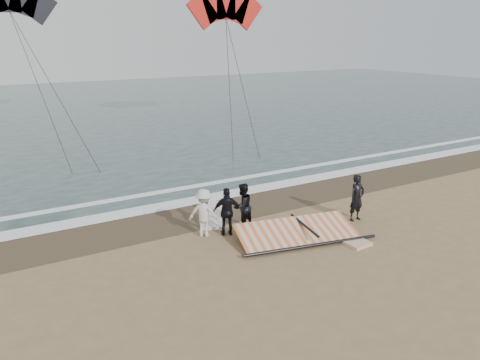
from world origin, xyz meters
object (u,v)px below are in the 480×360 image
object	(u,v)px
board_white	(335,233)
board_cream	(215,214)
sail_rig	(293,233)
man_main	(357,198)

from	to	relation	value
board_white	board_cream	world-z (taller)	board_cream
board_white	sail_rig	xyz separation A→B (m)	(-1.44, 0.43, 0.14)
man_main	board_cream	xyz separation A→B (m)	(-4.22, 2.91, -0.80)
man_main	board_white	distance (m)	1.80
board_cream	sail_rig	bearing A→B (deg)	-35.52
board_cream	sail_rig	world-z (taller)	sail_rig
man_main	board_white	bearing A→B (deg)	-160.58
man_main	board_cream	distance (m)	5.19
board_white	board_cream	xyz separation A→B (m)	(-2.72, 3.51, 0.00)
board_white	sail_rig	bearing A→B (deg)	159.90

